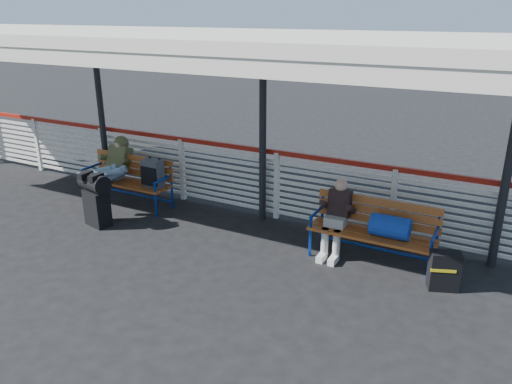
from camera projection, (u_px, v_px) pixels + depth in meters
The scene contains 9 objects.
ground at pixel (116, 235), 8.14m from camera, with size 60.00×60.00×0.00m, color black.
fence at pixel (182, 167), 9.50m from camera, with size 12.08×0.08×1.24m.
canopy at pixel (136, 39), 7.82m from camera, with size 12.60×3.60×3.16m.
luggage_stack at pixel (96, 197), 8.38m from camera, with size 0.62×0.43×0.93m.
bench_left at pixel (138, 175), 9.18m from camera, with size 1.80×0.56×0.97m.
bench_right at pixel (381, 226), 7.06m from camera, with size 1.80×0.56×0.92m.
traveler_man at pixel (108, 170), 9.02m from camera, with size 0.94×1.64×0.77m.
companion_person at pixel (336, 217), 7.34m from camera, with size 0.32×0.66×1.15m.
suitcase_side at pixel (444, 271), 6.50m from camera, with size 0.43×0.35×0.53m.
Camera 1 is at (5.50, -5.47, 3.46)m, focal length 35.00 mm.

